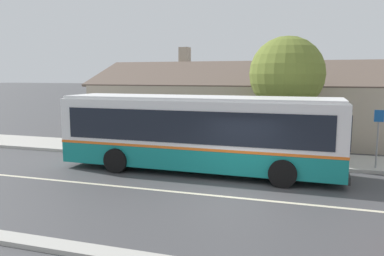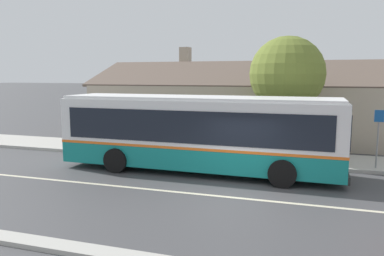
# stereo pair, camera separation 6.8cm
# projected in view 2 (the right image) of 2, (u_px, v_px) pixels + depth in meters

# --- Properties ---
(ground_plane) EXTENTS (300.00, 300.00, 0.00)m
(ground_plane) POSITION_uv_depth(u_px,v_px,m) (233.00, 198.00, 12.09)
(ground_plane) COLOR #424244
(sidewalk_far) EXTENTS (60.00, 3.00, 0.15)m
(sidewalk_far) POSITION_uv_depth(u_px,v_px,m) (258.00, 157.00, 17.74)
(sidewalk_far) COLOR #ADAAA3
(sidewalk_far) RESTS_ON ground
(lane_divider_stripe) EXTENTS (60.00, 0.16, 0.01)m
(lane_divider_stripe) POSITION_uv_depth(u_px,v_px,m) (233.00, 197.00, 12.09)
(lane_divider_stripe) COLOR beige
(lane_divider_stripe) RESTS_ON ground
(community_building) EXTENTS (21.12, 9.04, 5.87)m
(community_building) POSITION_uv_depth(u_px,v_px,m) (263.00, 108.00, 24.39)
(community_building) COLOR tan
(community_building) RESTS_ON ground
(transit_bus) EXTENTS (11.39, 2.88, 3.08)m
(transit_bus) POSITION_uv_depth(u_px,v_px,m) (198.00, 131.00, 15.20)
(transit_bus) COLOR #147F7A
(transit_bus) RESTS_ON ground
(bench_by_building) EXTENTS (1.75, 0.51, 0.94)m
(bench_by_building) POSITION_uv_depth(u_px,v_px,m) (116.00, 140.00, 19.40)
(bench_by_building) COLOR brown
(bench_by_building) RESTS_ON sidewalk_far
(bench_down_street) EXTENTS (1.57, 0.51, 0.94)m
(bench_down_street) POSITION_uv_depth(u_px,v_px,m) (203.00, 146.00, 17.82)
(bench_down_street) COLOR brown
(bench_down_street) RESTS_ON sidewalk_far
(street_tree_primary) EXTENTS (3.55, 3.55, 5.76)m
(street_tree_primary) POSITION_uv_depth(u_px,v_px,m) (287.00, 74.00, 17.71)
(street_tree_primary) COLOR #4C3828
(street_tree_primary) RESTS_ON ground
(bus_stop_sign) EXTENTS (0.36, 0.07, 2.40)m
(bus_stop_sign) POSITION_uv_depth(u_px,v_px,m) (378.00, 132.00, 15.11)
(bus_stop_sign) COLOR gray
(bus_stop_sign) RESTS_ON sidewalk_far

